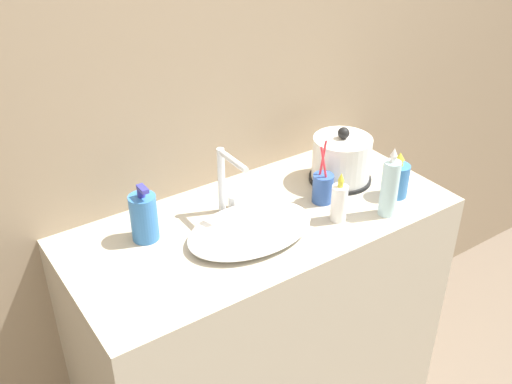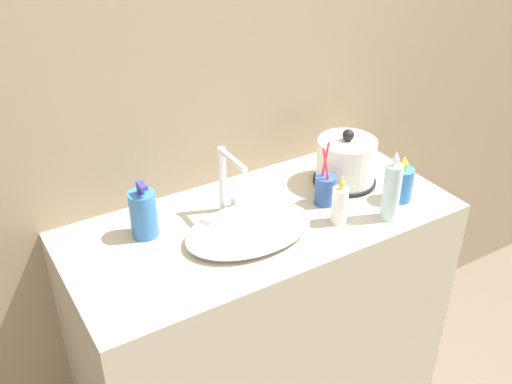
{
  "view_description": "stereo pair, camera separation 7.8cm",
  "coord_description": "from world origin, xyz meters",
  "px_view_note": "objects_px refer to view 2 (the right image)",
  "views": [
    {
      "loc": [
        -0.84,
        -0.94,
        1.89
      ],
      "look_at": [
        -0.02,
        0.26,
        1.01
      ],
      "focal_mm": 42.0,
      "sensor_mm": 36.0,
      "label": 1
    },
    {
      "loc": [
        -0.77,
        -0.98,
        1.89
      ],
      "look_at": [
        -0.02,
        0.26,
        1.01
      ],
      "focal_mm": 42.0,
      "sensor_mm": 36.0,
      "label": 2
    }
  ],
  "objects_px": {
    "faucet": "(227,178)",
    "hand_cream_bottle": "(340,204)",
    "toothbrush_cup": "(325,189)",
    "shampoo_bottle": "(392,191)",
    "electric_kettle": "(346,163)",
    "mouthwash_bottle": "(401,183)",
    "lotion_bottle": "(143,214)"
  },
  "relations": [
    {
      "from": "faucet",
      "to": "hand_cream_bottle",
      "type": "distance_m",
      "value": 0.33
    },
    {
      "from": "toothbrush_cup",
      "to": "shampoo_bottle",
      "type": "bearing_deg",
      "value": -55.12
    },
    {
      "from": "electric_kettle",
      "to": "shampoo_bottle",
      "type": "height_order",
      "value": "shampoo_bottle"
    },
    {
      "from": "shampoo_bottle",
      "to": "mouthwash_bottle",
      "type": "relative_size",
      "value": 1.46
    },
    {
      "from": "electric_kettle",
      "to": "toothbrush_cup",
      "type": "height_order",
      "value": "toothbrush_cup"
    },
    {
      "from": "hand_cream_bottle",
      "to": "faucet",
      "type": "bearing_deg",
      "value": 139.99
    },
    {
      "from": "mouthwash_bottle",
      "to": "toothbrush_cup",
      "type": "bearing_deg",
      "value": 154.47
    },
    {
      "from": "faucet",
      "to": "lotion_bottle",
      "type": "height_order",
      "value": "faucet"
    },
    {
      "from": "electric_kettle",
      "to": "lotion_bottle",
      "type": "distance_m",
      "value": 0.67
    },
    {
      "from": "faucet",
      "to": "lotion_bottle",
      "type": "relative_size",
      "value": 1.21
    },
    {
      "from": "lotion_bottle",
      "to": "electric_kettle",
      "type": "bearing_deg",
      "value": -4.89
    },
    {
      "from": "shampoo_bottle",
      "to": "hand_cream_bottle",
      "type": "bearing_deg",
      "value": 157.41
    },
    {
      "from": "hand_cream_bottle",
      "to": "mouthwash_bottle",
      "type": "bearing_deg",
      "value": 0.8
    },
    {
      "from": "hand_cream_bottle",
      "to": "shampoo_bottle",
      "type": "bearing_deg",
      "value": -22.59
    },
    {
      "from": "electric_kettle",
      "to": "hand_cream_bottle",
      "type": "distance_m",
      "value": 0.23
    },
    {
      "from": "electric_kettle",
      "to": "shampoo_bottle",
      "type": "distance_m",
      "value": 0.23
    },
    {
      "from": "hand_cream_bottle",
      "to": "electric_kettle",
      "type": "bearing_deg",
      "value": 47.53
    },
    {
      "from": "faucet",
      "to": "electric_kettle",
      "type": "xyz_separation_m",
      "value": [
        0.41,
        -0.04,
        -0.05
      ]
    },
    {
      "from": "electric_kettle",
      "to": "mouthwash_bottle",
      "type": "xyz_separation_m",
      "value": [
        0.08,
        -0.17,
        -0.01
      ]
    },
    {
      "from": "shampoo_bottle",
      "to": "toothbrush_cup",
      "type": "bearing_deg",
      "value": 124.88
    },
    {
      "from": "electric_kettle",
      "to": "toothbrush_cup",
      "type": "bearing_deg",
      "value": -152.61
    },
    {
      "from": "faucet",
      "to": "hand_cream_bottle",
      "type": "bearing_deg",
      "value": -40.01
    },
    {
      "from": "faucet",
      "to": "toothbrush_cup",
      "type": "bearing_deg",
      "value": -21.06
    },
    {
      "from": "mouthwash_bottle",
      "to": "hand_cream_bottle",
      "type": "distance_m",
      "value": 0.24
    },
    {
      "from": "mouthwash_bottle",
      "to": "shampoo_bottle",
      "type": "bearing_deg",
      "value": -148.05
    },
    {
      "from": "faucet",
      "to": "toothbrush_cup",
      "type": "relative_size",
      "value": 1.05
    },
    {
      "from": "lotion_bottle",
      "to": "mouthwash_bottle",
      "type": "xyz_separation_m",
      "value": [
        0.74,
        -0.23,
        -0.01
      ]
    },
    {
      "from": "lotion_bottle",
      "to": "mouthwash_bottle",
      "type": "relative_size",
      "value": 1.15
    },
    {
      "from": "lotion_bottle",
      "to": "shampoo_bottle",
      "type": "height_order",
      "value": "shampoo_bottle"
    },
    {
      "from": "faucet",
      "to": "hand_cream_bottle",
      "type": "relative_size",
      "value": 1.35
    },
    {
      "from": "shampoo_bottle",
      "to": "electric_kettle",
      "type": "bearing_deg",
      "value": 85.39
    },
    {
      "from": "lotion_bottle",
      "to": "hand_cream_bottle",
      "type": "bearing_deg",
      "value": -24.39
    }
  ]
}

